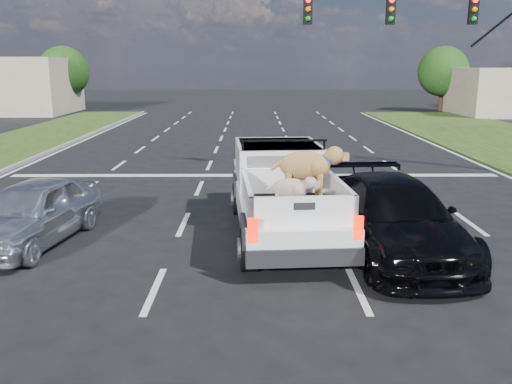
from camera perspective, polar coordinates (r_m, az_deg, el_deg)
ground at (r=9.43m, az=0.03°, el=-10.33°), size 160.00×160.00×0.00m
road_markings at (r=15.66m, az=-0.11°, el=-0.71°), size 17.75×60.00×0.01m
traffic_signal at (r=20.49m, az=21.16°, el=15.00°), size 9.11×0.31×7.00m
building_left at (r=48.93m, az=-24.77°, el=10.13°), size 10.00×8.00×4.40m
tree_far_c at (r=49.30m, az=-19.60°, el=11.85°), size 4.20×4.20×5.40m
tree_far_d at (r=49.33m, az=19.12°, el=11.89°), size 4.20×4.20×5.40m
pickup_truck at (r=12.26m, az=2.98°, el=0.23°), size 2.51×5.90×2.16m
silver_sedan at (r=12.58m, az=-22.53°, el=-1.97°), size 2.28×4.29×1.39m
black_coupe at (r=11.35m, az=14.28°, el=-2.61°), size 2.49×5.33×1.51m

